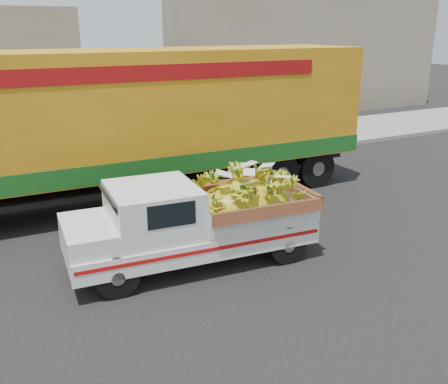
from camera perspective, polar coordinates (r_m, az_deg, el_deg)
ground at (r=9.11m, az=-2.90°, el=-9.84°), size 100.00×100.00×0.00m
curb at (r=15.24m, az=-14.28°, el=1.64°), size 60.00×0.25×0.15m
sidewalk at (r=17.22m, az=-16.06°, el=3.37°), size 60.00×4.00×0.14m
building_right at (r=29.06m, az=8.82°, el=15.54°), size 14.00×6.00×6.00m
pickup_truck at (r=9.47m, az=-1.71°, el=-2.92°), size 4.74×2.08×1.62m
semi_trailer at (r=12.64m, az=-9.46°, el=8.15°), size 12.02×2.82×3.80m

